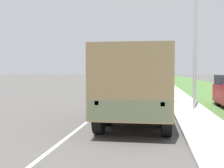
{
  "coord_description": "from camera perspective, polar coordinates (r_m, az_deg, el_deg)",
  "views": [
    {
      "loc": [
        2.67,
        -0.79,
        2.1
      ],
      "look_at": [
        0.8,
        11.74,
        1.48
      ],
      "focal_mm": 45.0,
      "sensor_mm": 36.0,
      "label": 1
    }
  ],
  "objects": [
    {
      "name": "lamp_post",
      "position": [
        15.22,
        15.8,
        11.44
      ],
      "size": [
        1.69,
        0.24,
        7.23
      ],
      "color": "gray",
      "rests_on": "sidewalk_right"
    },
    {
      "name": "car_farthest_ahead",
      "position": [
        64.8,
        8.02,
        1.53
      ],
      "size": [
        1.82,
        4.34,
        1.48
      ],
      "color": "tan",
      "rests_on": "ground"
    },
    {
      "name": "car_nearest_ahead",
      "position": [
        22.52,
        5.37,
        -0.83
      ],
      "size": [
        1.94,
        4.71,
        1.47
      ],
      "color": "navy",
      "rests_on": "ground"
    },
    {
      "name": "ground_plane",
      "position": [
        40.93,
        4.75,
        -0.13
      ],
      "size": [
        180.0,
        180.0,
        0.0
      ],
      "primitive_type": "plane",
      "color": "#565451"
    },
    {
      "name": "sidewalk_right",
      "position": [
        40.88,
        11.05,
        -0.09
      ],
      "size": [
        1.8,
        120.0,
        0.12
      ],
      "color": "beige",
      "rests_on": "ground"
    },
    {
      "name": "military_truck",
      "position": [
        11.04,
        4.97,
        0.37
      ],
      "size": [
        2.46,
        6.84,
        2.9
      ],
      "color": "#474C38",
      "rests_on": "ground"
    },
    {
      "name": "lane_centre_stripe",
      "position": [
        40.93,
        4.75,
        -0.13
      ],
      "size": [
        0.12,
        120.0,
        0.0
      ],
      "color": "silver",
      "rests_on": "ground"
    },
    {
      "name": "car_third_ahead",
      "position": [
        43.9,
        7.68,
        0.92
      ],
      "size": [
        1.82,
        4.79,
        1.46
      ],
      "color": "maroon",
      "rests_on": "ground"
    },
    {
      "name": "grass_strip_right",
      "position": [
        41.32,
        17.16,
        -0.2
      ],
      "size": [
        7.0,
        120.0,
        0.02
      ],
      "color": "#4C7538",
      "rests_on": "ground"
    },
    {
      "name": "car_fourth_ahead",
      "position": [
        53.99,
        7.29,
        1.33
      ],
      "size": [
        1.92,
        4.64,
        1.6
      ],
      "color": "black",
      "rests_on": "ground"
    },
    {
      "name": "car_second_ahead",
      "position": [
        30.98,
        6.56,
        0.2
      ],
      "size": [
        1.86,
        4.19,
        1.54
      ],
      "color": "black",
      "rests_on": "ground"
    }
  ]
}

